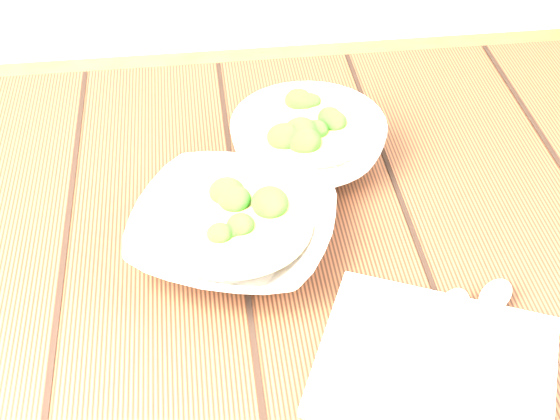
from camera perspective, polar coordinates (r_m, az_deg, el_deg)
name	(u,v)px	position (r m, az deg, el deg)	size (l,w,h in m)	color
table	(260,309)	(0.98, -1.46, -7.28)	(1.20, 0.80, 0.75)	#391D10
soup_bowl_front	(234,231)	(0.87, -3.42, -1.52)	(0.29, 0.29, 0.06)	silver
soup_bowl_back	(308,141)	(0.99, 2.06, 5.06)	(0.20, 0.20, 0.07)	silver
trivet	(240,209)	(0.92, -2.92, 0.08)	(0.10, 0.10, 0.02)	black
napkin	(435,365)	(0.78, 11.29, -11.07)	(0.22, 0.18, 0.01)	beige
spoon_left	(441,330)	(0.80, 11.70, -8.56)	(0.12, 0.16, 0.01)	#BAB4A4
spoon_right	(480,317)	(0.82, 14.45, -7.56)	(0.14, 0.15, 0.01)	#BAB4A4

